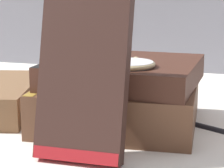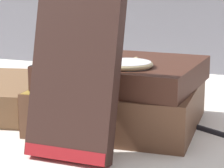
{
  "view_description": "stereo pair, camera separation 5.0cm",
  "coord_description": "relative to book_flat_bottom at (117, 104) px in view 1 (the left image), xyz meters",
  "views": [
    {
      "loc": [
        0.15,
        -0.49,
        0.17
      ],
      "look_at": [
        -0.0,
        0.02,
        0.05
      ],
      "focal_mm": 75.0,
      "sensor_mm": 36.0,
      "label": 1
    },
    {
      "loc": [
        0.19,
        -0.48,
        0.17
      ],
      "look_at": [
        -0.0,
        0.02,
        0.05
      ],
      "focal_mm": 75.0,
      "sensor_mm": 36.0,
      "label": 2
    }
  ],
  "objects": [
    {
      "name": "pocket_watch",
      "position": [
        0.02,
        -0.03,
        0.06
      ],
      "size": [
        0.06,
        0.06,
        0.01
      ],
      "color": "silver",
      "rests_on": "book_flat_top"
    },
    {
      "name": "reading_glasses",
      "position": [
        -0.04,
        0.19,
        -0.02
      ],
      "size": [
        0.11,
        0.06,
        0.0
      ],
      "rotation": [
        0.0,
        0.0,
        -0.12
      ],
      "color": "#ADADB2",
      "rests_on": "ground_plane"
    },
    {
      "name": "book_flat_bottom",
      "position": [
        0.0,
        0.0,
        0.0
      ],
      "size": [
        0.2,
        0.18,
        0.05
      ],
      "rotation": [
        0.0,
        0.0,
        0.07
      ],
      "color": "brown",
      "rests_on": "ground_plane"
    },
    {
      "name": "book_flat_top",
      "position": [
        0.0,
        0.0,
        0.04
      ],
      "size": [
        0.17,
        0.16,
        0.03
      ],
      "rotation": [
        0.0,
        0.0,
        -0.02
      ],
      "color": "#422319",
      "rests_on": "book_flat_bottom"
    },
    {
      "name": "ground_plane",
      "position": [
        0.0,
        -0.04,
        -0.03
      ],
      "size": [
        3.0,
        3.0,
        0.0
      ],
      "primitive_type": "plane",
      "color": "silver"
    },
    {
      "name": "book_leaning_front",
      "position": [
        -0.0,
        -0.11,
        0.05
      ],
      "size": [
        0.09,
        0.06,
        0.17
      ],
      "rotation": [
        -0.25,
        0.0,
        0.0
      ],
      "color": "#331E19",
      "rests_on": "ground_plane"
    }
  ]
}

